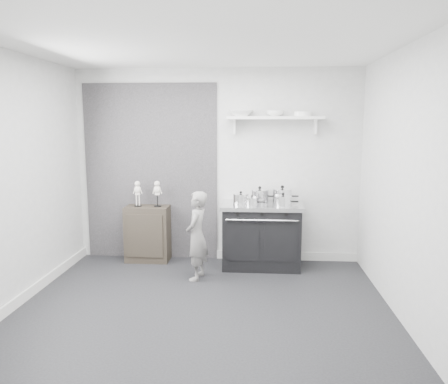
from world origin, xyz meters
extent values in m
plane|color=black|center=(0.00, 0.00, 0.00)|extent=(4.00, 4.00, 0.00)
cube|color=#B5B5B2|center=(0.00, 1.80, 1.35)|extent=(4.00, 0.02, 2.70)
cube|color=#B5B5B2|center=(0.00, -1.80, 1.35)|extent=(4.00, 0.02, 2.70)
cube|color=#B5B5B2|center=(-2.00, 0.00, 1.35)|extent=(0.02, 3.60, 2.70)
cube|color=#B5B5B2|center=(2.00, 0.00, 1.35)|extent=(0.02, 3.60, 2.70)
cube|color=silver|center=(0.00, 0.00, 2.70)|extent=(4.00, 3.60, 0.02)
cube|color=black|center=(-0.95, 1.79, 1.25)|extent=(1.90, 0.02, 2.50)
cube|color=silver|center=(1.00, 1.78, 0.06)|extent=(2.00, 0.03, 0.12)
cube|color=silver|center=(-1.98, 0.00, 0.06)|extent=(0.03, 3.60, 0.12)
cube|color=white|center=(0.80, 1.67, 2.02)|extent=(1.30, 0.26, 0.04)
cube|color=white|center=(0.25, 1.74, 1.90)|extent=(0.03, 0.12, 0.20)
cube|color=white|center=(1.35, 1.74, 1.90)|extent=(0.03, 0.12, 0.20)
cube|color=black|center=(0.63, 1.48, 0.41)|extent=(1.03, 0.62, 0.82)
cube|color=silver|center=(0.63, 1.48, 0.85)|extent=(1.09, 0.66, 0.05)
cube|color=black|center=(0.39, 1.17, 0.43)|extent=(0.43, 0.02, 0.53)
cube|color=black|center=(0.88, 1.17, 0.43)|extent=(0.43, 0.02, 0.53)
cylinder|color=silver|center=(0.63, 1.14, 0.72)|extent=(0.92, 0.02, 0.02)
cylinder|color=black|center=(0.33, 1.16, 0.80)|extent=(0.04, 0.03, 0.04)
cylinder|color=black|center=(0.63, 1.16, 0.80)|extent=(0.04, 0.03, 0.04)
cylinder|color=black|center=(0.94, 1.16, 0.80)|extent=(0.04, 0.03, 0.04)
cube|color=black|center=(-0.97, 1.61, 0.39)|extent=(0.61, 0.35, 0.79)
imported|color=slate|center=(-0.18, 0.92, 0.56)|extent=(0.33, 0.45, 1.12)
cylinder|color=white|center=(0.35, 1.39, 0.94)|extent=(0.20, 0.20, 0.13)
cylinder|color=white|center=(0.35, 1.39, 1.01)|extent=(0.21, 0.21, 0.02)
sphere|color=black|center=(0.35, 1.39, 1.04)|extent=(0.04, 0.04, 0.04)
cylinder|color=black|center=(0.49, 1.39, 0.94)|extent=(0.10, 0.02, 0.02)
cylinder|color=white|center=(0.61, 1.62, 0.95)|extent=(0.25, 0.25, 0.16)
cylinder|color=white|center=(0.61, 1.62, 1.04)|extent=(0.26, 0.26, 0.02)
sphere|color=black|center=(0.61, 1.62, 1.07)|extent=(0.04, 0.04, 0.04)
cylinder|color=black|center=(0.77, 1.62, 0.95)|extent=(0.10, 0.02, 0.02)
cylinder|color=white|center=(0.91, 1.61, 0.96)|extent=(0.26, 0.26, 0.17)
cylinder|color=white|center=(0.91, 1.61, 1.05)|extent=(0.27, 0.27, 0.02)
sphere|color=black|center=(0.91, 1.61, 1.09)|extent=(0.05, 0.05, 0.05)
cylinder|color=black|center=(1.09, 1.61, 0.96)|extent=(0.10, 0.02, 0.02)
cylinder|color=white|center=(0.91, 1.32, 0.94)|extent=(0.22, 0.22, 0.13)
cylinder|color=white|center=(0.91, 1.32, 1.01)|extent=(0.23, 0.23, 0.02)
sphere|color=black|center=(0.91, 1.32, 1.03)|extent=(0.04, 0.04, 0.04)
cylinder|color=black|center=(1.06, 1.32, 0.94)|extent=(0.10, 0.02, 0.02)
cylinder|color=white|center=(0.50, 1.33, 0.92)|extent=(0.16, 0.16, 0.10)
cylinder|color=white|center=(0.50, 1.33, 0.98)|extent=(0.17, 0.17, 0.01)
sphere|color=black|center=(0.50, 1.33, 1.00)|extent=(0.03, 0.03, 0.03)
cylinder|color=black|center=(0.62, 1.33, 0.92)|extent=(0.10, 0.02, 0.02)
imported|color=white|center=(0.34, 1.67, 2.08)|extent=(0.33, 0.33, 0.08)
imported|color=white|center=(0.80, 1.67, 2.08)|extent=(0.23, 0.23, 0.07)
cylinder|color=white|center=(1.17, 1.67, 2.07)|extent=(0.24, 0.24, 0.06)
camera|label=1|loc=(0.56, -4.33, 1.95)|focal=35.00mm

